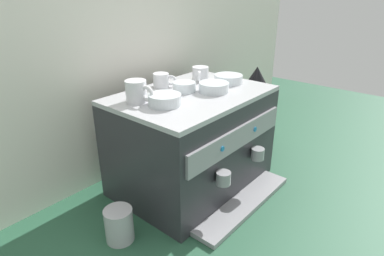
% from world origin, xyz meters
% --- Properties ---
extents(ground_plane, '(4.00, 4.00, 0.00)m').
position_xyz_m(ground_plane, '(0.00, 0.00, 0.00)').
color(ground_plane, '#28563D').
extents(tiled_backsplash_wall, '(2.80, 0.03, 1.10)m').
position_xyz_m(tiled_backsplash_wall, '(0.00, 0.35, 0.55)').
color(tiled_backsplash_wall, silver).
rests_on(tiled_backsplash_wall, ground_plane).
extents(espresso_machine, '(0.66, 0.57, 0.44)m').
position_xyz_m(espresso_machine, '(0.00, -0.00, 0.22)').
color(espresso_machine, '#2D2D33').
rests_on(espresso_machine, ground_plane).
extents(ceramic_cup_0, '(0.10, 0.08, 0.06)m').
position_xyz_m(ceramic_cup_0, '(0.18, 0.10, 0.47)').
color(ceramic_cup_0, white).
rests_on(ceramic_cup_0, espresso_machine).
extents(ceramic_cup_1, '(0.08, 0.13, 0.08)m').
position_xyz_m(ceramic_cup_1, '(-0.22, 0.08, 0.48)').
color(ceramic_cup_1, white).
rests_on(ceramic_cup_1, espresso_machine).
extents(ceramic_cup_2, '(0.08, 0.09, 0.06)m').
position_xyz_m(ceramic_cup_2, '(-0.02, 0.16, 0.47)').
color(ceramic_cup_2, white).
rests_on(ceramic_cup_2, espresso_machine).
extents(ceramic_bowl_0, '(0.12, 0.12, 0.04)m').
position_xyz_m(ceramic_bowl_0, '(-0.18, -0.02, 0.46)').
color(ceramic_bowl_0, silver).
rests_on(ceramic_bowl_0, espresso_machine).
extents(ceramic_bowl_1, '(0.13, 0.13, 0.04)m').
position_xyz_m(ceramic_bowl_1, '(0.07, -0.06, 0.46)').
color(ceramic_bowl_1, silver).
rests_on(ceramic_bowl_1, espresso_machine).
extents(ceramic_bowl_2, '(0.13, 0.13, 0.04)m').
position_xyz_m(ceramic_bowl_2, '(0.22, -0.03, 0.45)').
color(ceramic_bowl_2, silver).
rests_on(ceramic_bowl_2, espresso_machine).
extents(ceramic_bowl_3, '(0.10, 0.10, 0.04)m').
position_xyz_m(ceramic_bowl_3, '(-0.01, 0.04, 0.46)').
color(ceramic_bowl_3, silver).
rests_on(ceramic_bowl_3, espresso_machine).
extents(coffee_grinder, '(0.18, 0.18, 0.46)m').
position_xyz_m(coffee_grinder, '(0.52, -0.01, 0.22)').
color(coffee_grinder, '#333338').
rests_on(coffee_grinder, ground_plane).
extents(milk_pitcher, '(0.10, 0.10, 0.13)m').
position_xyz_m(milk_pitcher, '(-0.46, -0.05, 0.06)').
color(milk_pitcher, '#B7B7BC').
rests_on(milk_pitcher, ground_plane).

